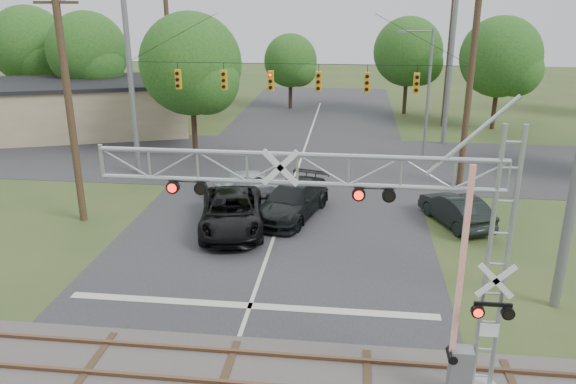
# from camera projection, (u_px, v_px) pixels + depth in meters

# --- Properties ---
(road_main) EXTENTS (14.00, 90.00, 0.02)m
(road_main) POSITION_uv_depth(u_px,v_px,m) (269.00, 251.00, 23.74)
(road_main) COLOR #2B2B2D
(road_main) RESTS_ON ground
(road_cross) EXTENTS (90.00, 12.00, 0.02)m
(road_cross) POSITION_uv_depth(u_px,v_px,m) (301.00, 160.00, 36.86)
(road_cross) COLOR #2B2B2D
(road_cross) RESTS_ON ground
(railroad_track) EXTENTS (90.00, 3.20, 0.17)m
(railroad_track) POSITION_uv_depth(u_px,v_px,m) (228.00, 368.00, 16.23)
(railroad_track) COLOR #4A4440
(railroad_track) RESTS_ON ground
(crossing_gantry) EXTENTS (10.53, 0.95, 7.47)m
(crossing_gantry) POSITION_uv_depth(u_px,v_px,m) (372.00, 235.00, 13.96)
(crossing_gantry) COLOR gray
(crossing_gantry) RESTS_ON ground
(traffic_signal_span) EXTENTS (19.34, 0.36, 11.50)m
(traffic_signal_span) POSITION_uv_depth(u_px,v_px,m) (311.00, 81.00, 31.12)
(traffic_signal_span) COLOR slate
(traffic_signal_span) RESTS_ON ground
(pickup_black) EXTENTS (3.90, 6.49, 1.69)m
(pickup_black) POSITION_uv_depth(u_px,v_px,m) (232.00, 212.00, 25.73)
(pickup_black) COLOR black
(pickup_black) RESTS_ON ground
(car_dark) EXTENTS (3.77, 6.07, 1.64)m
(car_dark) POSITION_uv_depth(u_px,v_px,m) (292.00, 200.00, 27.28)
(car_dark) COLOR black
(car_dark) RESTS_ON ground
(sedan_silver) EXTENTS (4.69, 3.18, 1.48)m
(sedan_silver) POSITION_uv_depth(u_px,v_px,m) (254.00, 183.00, 30.00)
(sedan_silver) COLOR #A7AAAE
(sedan_silver) RESTS_ON ground
(suv_dark) EXTENTS (3.16, 4.75, 1.48)m
(suv_dark) POSITION_uv_depth(u_px,v_px,m) (456.00, 209.00, 26.36)
(suv_dark) COLOR black
(suv_dark) RESTS_ON ground
(commercial_building) EXTENTS (19.20, 14.05, 4.03)m
(commercial_building) POSITION_uv_depth(u_px,v_px,m) (75.00, 107.00, 43.84)
(commercial_building) COLOR #998366
(commercial_building) RESTS_ON ground
(streetlight) EXTENTS (2.23, 0.23, 8.35)m
(streetlight) POSITION_uv_depth(u_px,v_px,m) (426.00, 88.00, 35.85)
(streetlight) COLOR slate
(streetlight) RESTS_ON ground
(utility_poles) EXTENTS (22.90, 29.08, 13.39)m
(utility_poles) POSITION_uv_depth(u_px,v_px,m) (336.00, 69.00, 33.61)
(utility_poles) COLOR #3A271A
(utility_poles) RESTS_ON ground
(treeline) EXTENTS (58.00, 25.31, 9.56)m
(treeline) POSITION_uv_depth(u_px,v_px,m) (295.00, 57.00, 45.26)
(treeline) COLOR #322116
(treeline) RESTS_ON ground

